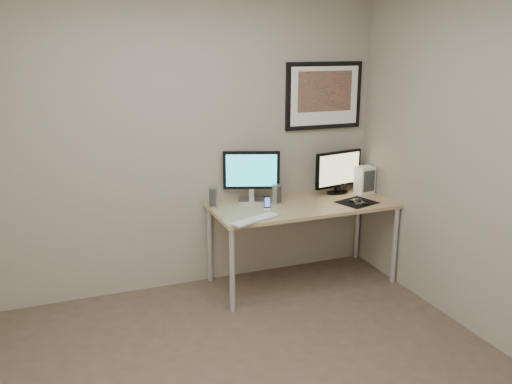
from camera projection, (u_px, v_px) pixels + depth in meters
room at (224, 117)px, 3.30m from camera, size 3.60×3.60×3.60m
desk at (303, 211)px, 4.72m from camera, size 1.60×0.70×0.73m
framed_art at (324, 96)px, 4.89m from camera, size 0.75×0.04×0.60m
monitor_large at (251, 174)px, 4.72m from camera, size 0.48×0.23×0.45m
monitor_tv at (338, 171)px, 4.98m from camera, size 0.51×0.16×0.40m
speaker_left at (213, 197)px, 4.59m from camera, size 0.10×0.10×0.18m
speaker_right at (276, 194)px, 4.68m from camera, size 0.09×0.09×0.17m
phone_dock at (267, 203)px, 4.53m from camera, size 0.07×0.07×0.12m
keyboard at (255, 219)px, 4.26m from camera, size 0.46×0.28×0.02m
mousepad at (357, 202)px, 4.74m from camera, size 0.37×0.35×0.00m
mouse at (358, 201)px, 4.71m from camera, size 0.10×0.13×0.04m
remote at (359, 202)px, 4.71m from camera, size 0.11×0.18×0.02m
fan_unit at (365, 180)px, 5.02m from camera, size 0.18×0.15×0.25m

